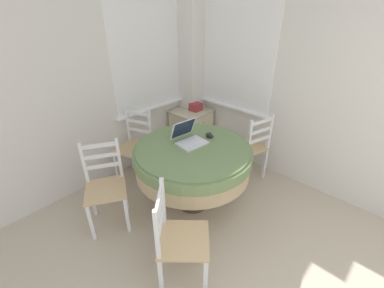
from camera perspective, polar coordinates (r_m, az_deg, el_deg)
corner_room_shell at (r=2.75m, az=5.98°, el=11.65°), size 4.41×5.22×2.55m
round_dining_table at (r=2.75m, az=0.15°, el=-3.19°), size 1.25×1.25×0.76m
laptop at (r=2.75m, az=-0.71°, el=1.36°), size 0.34×0.35×0.23m
computer_mouse at (r=2.86m, az=3.89°, el=1.85°), size 0.06×0.09×0.05m
cell_phone at (r=2.92m, az=4.00°, el=2.04°), size 0.10×0.12×0.01m
dining_chair_near_back_window at (r=3.40m, az=-12.48°, el=-0.55°), size 0.51×0.51×0.92m
dining_chair_near_right_window at (r=3.39m, az=12.83°, el=-0.77°), size 0.48×0.49×0.92m
dining_chair_camera_near at (r=2.17m, az=-3.07°, el=-20.43°), size 0.56×0.56×0.92m
dining_chair_left_flank at (r=2.78m, az=-18.63°, el=-9.04°), size 0.54×0.54×0.92m
corner_cabinet at (r=4.07m, az=-0.15°, el=3.26°), size 0.53×0.51×0.64m
storage_box at (r=3.92m, az=0.82°, el=8.27°), size 0.16×0.15×0.11m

